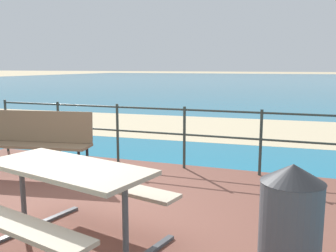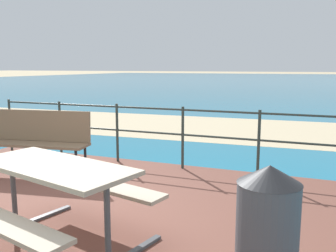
# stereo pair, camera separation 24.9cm
# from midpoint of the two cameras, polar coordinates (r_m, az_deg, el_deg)

# --- Properties ---
(ground_plane) EXTENTS (240.00, 240.00, 0.00)m
(ground_plane) POSITION_cam_midpoint_polar(r_m,az_deg,el_deg) (4.16, -17.81, -14.85)
(ground_plane) COLOR tan
(patio_paving) EXTENTS (6.40, 5.20, 0.06)m
(patio_paving) POSITION_cam_midpoint_polar(r_m,az_deg,el_deg) (4.15, -17.83, -14.47)
(patio_paving) COLOR brown
(patio_paving) RESTS_ON ground
(sea_water) EXTENTS (90.00, 90.00, 0.01)m
(sea_water) POSITION_cam_midpoint_polar(r_m,az_deg,el_deg) (43.09, 16.49, 6.65)
(sea_water) COLOR teal
(sea_water) RESTS_ON ground
(beach_strip) EXTENTS (54.13, 6.48, 0.01)m
(beach_strip) POSITION_cam_midpoint_polar(r_m,az_deg,el_deg) (10.14, 5.77, -0.25)
(beach_strip) COLOR beige
(beach_strip) RESTS_ON ground
(picnic_table) EXTENTS (1.80, 1.66, 0.77)m
(picnic_table) POSITION_cam_midpoint_polar(r_m,az_deg,el_deg) (3.38, -17.40, -9.09)
(picnic_table) COLOR #BCAD93
(picnic_table) RESTS_ON patio_paving
(park_bench) EXTENTS (1.82, 0.70, 0.95)m
(park_bench) POSITION_cam_midpoint_polar(r_m,az_deg,el_deg) (5.87, -21.31, -1.56)
(park_bench) COLOR #7A6047
(park_bench) RESTS_ON patio_paving
(railing_fence) EXTENTS (5.94, 0.04, 0.99)m
(railing_fence) POSITION_cam_midpoint_polar(r_m,az_deg,el_deg) (5.99, -4.04, -0.27)
(railing_fence) COLOR #2D3833
(railing_fence) RESTS_ON patio_paving
(trash_bin) EXTENTS (0.42, 0.42, 0.99)m
(trash_bin) POSITION_cam_midpoint_polar(r_m,az_deg,el_deg) (2.64, 15.73, -16.08)
(trash_bin) COLOR #4C4C51
(trash_bin) RESTS_ON patio_paving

